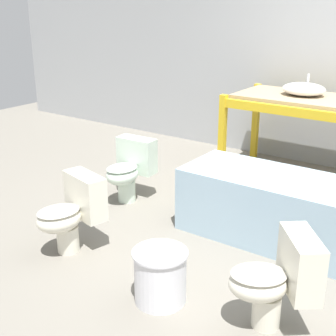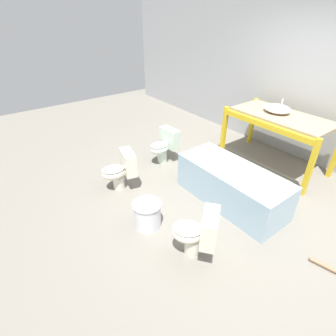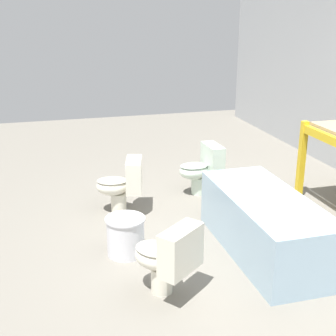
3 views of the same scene
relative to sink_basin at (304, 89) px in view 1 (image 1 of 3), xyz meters
The scene contains 8 objects.
ground_plane 1.65m from the sink_basin, 73.94° to the right, with size 12.00×12.00×0.00m, color slate.
shelving_rack 0.24m from the sink_basin, 11.84° to the right, with size 1.72×0.90×0.93m.
sink_basin is the anchor object (origin of this frame).
bathtub_main 1.64m from the sink_basin, 74.70° to the right, with size 1.60×0.66×0.55m.
toilet_near 2.75m from the sink_basin, 108.62° to the right, with size 0.45×0.57×0.60m.
toilet_far 2.00m from the sink_basin, 126.78° to the right, with size 0.40×0.51×0.60m.
toilet_extra 2.70m from the sink_basin, 71.82° to the right, with size 0.60×0.57×0.60m.
bucket_white 2.80m from the sink_basin, 87.76° to the right, with size 0.36×0.36×0.36m.
Camera 1 is at (1.30, -3.52, 1.86)m, focal length 50.00 mm.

